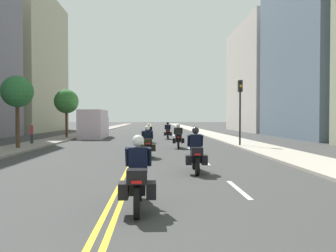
% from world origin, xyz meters
% --- Properties ---
extents(ground_plane, '(264.00, 264.00, 0.00)m').
position_xyz_m(ground_plane, '(0.00, 48.00, 0.00)').
color(ground_plane, '#383837').
extents(sidewalk_left, '(2.77, 144.00, 0.12)m').
position_xyz_m(sidewalk_left, '(-7.86, 48.00, 0.06)').
color(sidewalk_left, gray).
rests_on(sidewalk_left, ground).
extents(sidewalk_right, '(2.77, 144.00, 0.12)m').
position_xyz_m(sidewalk_right, '(7.86, 48.00, 0.06)').
color(sidewalk_right, '#A9A193').
rests_on(sidewalk_right, ground).
extents(centreline_yellow_inner, '(0.12, 132.00, 0.01)m').
position_xyz_m(centreline_yellow_inner, '(-0.12, 48.00, 0.00)').
color(centreline_yellow_inner, yellow).
rests_on(centreline_yellow_inner, ground).
extents(centreline_yellow_outer, '(0.12, 132.00, 0.01)m').
position_xyz_m(centreline_yellow_outer, '(0.12, 48.00, 0.00)').
color(centreline_yellow_outer, yellow).
rests_on(centreline_yellow_outer, ground).
extents(lane_dashes_white, '(0.14, 56.40, 0.01)m').
position_xyz_m(lane_dashes_white, '(3.24, 29.00, 0.00)').
color(lane_dashes_white, silver).
rests_on(lane_dashes_white, ground).
extents(building_right_1, '(9.00, 14.90, 25.19)m').
position_xyz_m(building_right_1, '(18.59, 32.38, 12.60)').
color(building_right_1, slate).
rests_on(building_right_1, ground).
extents(building_left_2, '(7.94, 17.78, 20.37)m').
position_xyz_m(building_left_2, '(-18.06, 49.80, 10.18)').
color(building_left_2, '#A8A688').
rests_on(building_left_2, ground).
extents(building_right_2, '(7.12, 17.64, 16.38)m').
position_xyz_m(building_right_2, '(17.65, 50.12, 8.19)').
color(building_right_2, beige).
rests_on(building_right_2, ground).
extents(motorcycle_0, '(0.76, 2.16, 1.61)m').
position_xyz_m(motorcycle_0, '(0.55, 6.02, 0.66)').
color(motorcycle_0, black).
rests_on(motorcycle_0, ground).
extents(motorcycle_1, '(0.78, 2.27, 1.66)m').
position_xyz_m(motorcycle_1, '(2.42, 10.90, 0.67)').
color(motorcycle_1, black).
rests_on(motorcycle_1, ground).
extents(motorcycle_2, '(0.78, 2.17, 1.61)m').
position_xyz_m(motorcycle_2, '(0.58, 15.73, 0.67)').
color(motorcycle_2, black).
rests_on(motorcycle_2, ground).
extents(motorcycle_3, '(0.78, 2.22, 1.63)m').
position_xyz_m(motorcycle_3, '(2.53, 20.84, 0.68)').
color(motorcycle_3, black).
rests_on(motorcycle_3, ground).
extents(motorcycle_4, '(0.77, 2.23, 1.56)m').
position_xyz_m(motorcycle_4, '(0.49, 26.06, 0.65)').
color(motorcycle_4, black).
rests_on(motorcycle_4, ground).
extents(motorcycle_5, '(0.76, 2.14, 1.64)m').
position_xyz_m(motorcycle_5, '(2.25, 30.56, 0.66)').
color(motorcycle_5, black).
rests_on(motorcycle_5, ground).
extents(traffic_light_near, '(0.28, 0.38, 4.60)m').
position_xyz_m(traffic_light_near, '(6.87, 21.72, 3.19)').
color(traffic_light_near, black).
rests_on(traffic_light_near, ground).
extents(pedestrian_0, '(0.32, 0.41, 1.65)m').
position_xyz_m(pedestrian_0, '(-8.13, 24.01, 0.85)').
color(pedestrian_0, '#282E2E').
rests_on(pedestrian_0, ground).
extents(street_tree_0, '(2.38, 2.38, 4.86)m').
position_xyz_m(street_tree_0, '(-7.74, 32.44, 3.64)').
color(street_tree_0, '#513525').
rests_on(street_tree_0, ground).
extents(street_tree_1, '(1.99, 1.99, 4.66)m').
position_xyz_m(street_tree_1, '(-7.70, 20.38, 3.62)').
color(street_tree_1, '#4A3322').
rests_on(street_tree_1, ground).
extents(parked_truck, '(2.20, 6.50, 2.80)m').
position_xyz_m(parked_truck, '(-5.07, 32.98, 1.27)').
color(parked_truck, '#B0BAC4').
rests_on(parked_truck, ground).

